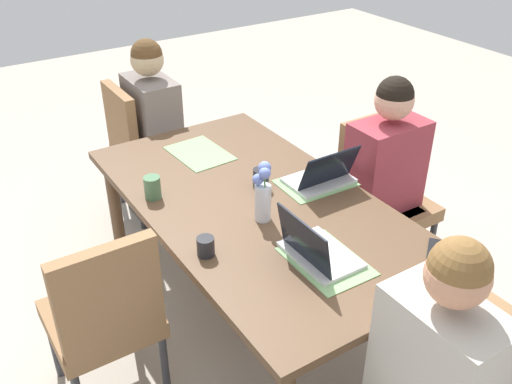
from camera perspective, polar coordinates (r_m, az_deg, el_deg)
ground_plane at (r=3.14m, az=-0.00°, el=-12.20°), size 10.00×10.00×0.00m
dining_table at (r=2.73m, az=-0.00°, el=-2.25°), size 1.86×1.00×0.72m
chair_head_left_left_mid at (r=3.80m, az=-11.37°, el=4.64°), size 0.44×0.44×0.90m
person_head_left_left_mid at (r=3.76m, az=-10.01°, el=4.96°), size 0.40×0.36×1.19m
chair_far_left_far at (r=3.30m, az=12.26°, el=0.29°), size 0.44×0.44×0.90m
person_far_left_far at (r=3.21m, az=12.45°, el=-0.16°), size 0.36×0.40×1.19m
chair_near_right_near at (r=2.50m, az=-14.85°, el=-11.62°), size 0.44×0.44×0.90m
flower_vase at (r=2.50m, az=0.69°, el=-0.11°), size 0.08×0.09×0.28m
placemat_head_right_left_near at (r=2.33m, az=6.99°, el=-6.86°), size 0.36×0.27×0.00m
placemat_head_left_left_mid at (r=3.14m, az=-5.64°, el=3.88°), size 0.37×0.28×0.00m
placemat_far_left_far at (r=2.85m, az=5.98°, el=0.91°), size 0.27×0.37×0.00m
laptop_far_left_far at (r=2.83m, az=6.58°, el=1.55°), size 0.22×0.32×0.20m
laptop_head_right_left_near at (r=2.31m, az=5.97°, el=-5.80°), size 0.32×0.22×0.21m
coffee_mug_near_left at (r=2.78m, az=0.50°, el=1.36°), size 0.08×0.08×0.10m
coffee_mug_near_right at (r=2.34m, az=-5.04°, el=-5.43°), size 0.07×0.07×0.08m
coffee_mug_centre_left at (r=2.74m, az=-10.29°, el=0.45°), size 0.08×0.08×0.11m
phone_black at (r=2.48m, az=17.57°, el=-5.53°), size 0.15×0.16×0.01m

